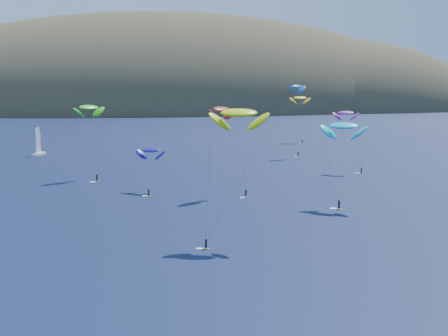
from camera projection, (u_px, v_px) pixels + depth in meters
island at (185, 119)px, 618.30m from camera, size 730.00×300.00×210.00m
sailboat at (39, 153)px, 235.00m from camera, size 10.07×8.91×12.02m
kitesurfer_2 at (239, 113)px, 109.94m from camera, size 13.00×10.22×25.42m
kitesurfer_3 at (89, 107)px, 179.61m from camera, size 10.23×13.55×23.03m
kitesurfer_4 at (297, 86)px, 230.04m from camera, size 8.59×7.18×28.06m
kitesurfer_5 at (344, 126)px, 139.87m from camera, size 10.89×10.14×20.93m
kitesurfer_6 at (346, 113)px, 192.24m from camera, size 8.39×10.34×20.35m
kitesurfer_9 at (222, 109)px, 152.68m from camera, size 10.35×9.98×23.58m
kitesurfer_10 at (151, 150)px, 159.34m from camera, size 8.73×12.51×12.76m
kitesurfer_11 at (300, 98)px, 283.63m from camera, size 9.56×11.70×22.50m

